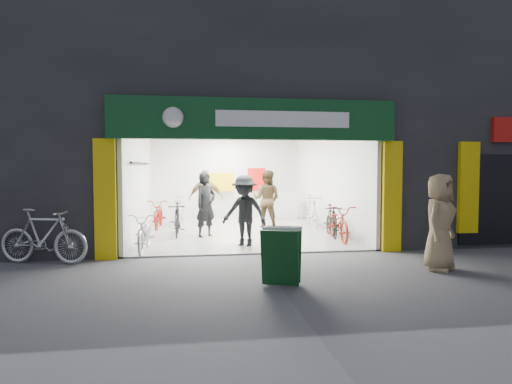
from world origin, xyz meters
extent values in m
plane|color=#56565B|center=(0.00, 0.00, 0.00)|extent=(60.00, 60.00, 0.00)
cube|color=#232326|center=(1.00, 5.00, 5.75)|extent=(16.00, 10.00, 4.50)
cube|color=#232326|center=(-5.50, 5.00, 1.75)|extent=(5.00, 10.00, 3.50)
cube|color=#232326|center=(6.00, 5.00, 1.75)|extent=(6.00, 10.00, 3.50)
cube|color=#9E9E99|center=(0.00, 4.00, 0.02)|extent=(6.00, 8.00, 0.04)
cube|color=silver|center=(0.00, 8.10, 1.60)|extent=(6.00, 0.20, 3.20)
cube|color=silver|center=(-2.95, 4.00, 1.60)|extent=(0.10, 8.00, 3.20)
cube|color=silver|center=(2.95, 4.00, 1.60)|extent=(0.10, 8.00, 3.20)
cube|color=white|center=(0.00, 4.00, 3.25)|extent=(6.00, 8.00, 0.10)
cube|color=black|center=(0.00, 0.10, 3.35)|extent=(6.00, 0.30, 0.30)
cube|color=#0C371C|center=(0.00, -0.12, 3.05)|extent=(6.40, 0.25, 0.90)
cube|color=white|center=(0.60, -0.26, 3.05)|extent=(3.00, 0.02, 0.35)
cube|color=yellow|center=(-3.25, -0.06, 1.30)|extent=(0.45, 0.12, 2.60)
cube|color=yellow|center=(3.25, -0.06, 1.30)|extent=(0.45, 0.12, 2.60)
cube|color=yellow|center=(5.20, -0.06, 1.50)|extent=(0.50, 0.12, 2.20)
cylinder|color=black|center=(-2.82, 3.40, 2.10)|extent=(0.06, 5.00, 0.06)
cube|color=silver|center=(1.80, 6.50, 0.50)|extent=(1.40, 0.60, 1.00)
cube|color=white|center=(0.00, 1.20, 3.18)|extent=(1.30, 0.35, 0.04)
cube|color=white|center=(0.00, 3.00, 3.18)|extent=(1.30, 0.35, 0.04)
cube|color=white|center=(0.00, 4.80, 3.18)|extent=(1.30, 0.35, 0.04)
cube|color=white|center=(0.00, 6.60, 3.18)|extent=(1.30, 0.35, 0.04)
imported|color=#B5B5BA|center=(-2.50, 0.73, 0.47)|extent=(0.71, 1.80, 0.93)
imported|color=black|center=(-1.80, 2.99, 0.48)|extent=(0.49, 1.61, 0.96)
imported|color=maroon|center=(-2.41, 4.76, 0.48)|extent=(0.72, 1.84, 0.95)
imported|color=silver|center=(-1.80, 5.64, 0.54)|extent=(0.78, 1.84, 1.07)
imported|color=black|center=(2.50, 2.15, 0.47)|extent=(0.64, 1.60, 0.94)
imported|color=maroon|center=(2.50, 1.53, 0.49)|extent=(0.78, 1.90, 0.98)
imported|color=#B0B0B4|center=(2.50, 4.21, 0.55)|extent=(0.66, 1.85, 1.09)
imported|color=#BABBBF|center=(-4.45, -0.30, 0.57)|extent=(1.99, 1.04, 1.15)
imported|color=black|center=(-1.00, 2.63, 0.92)|extent=(0.80, 0.76, 1.84)
imported|color=#3D2E1C|center=(1.04, 4.39, 0.94)|extent=(1.14, 1.05, 1.89)
imported|color=black|center=(-0.11, 1.00, 0.90)|extent=(1.33, 1.16, 1.79)
imported|color=olive|center=(-0.90, 4.97, 0.96)|extent=(1.15, 0.54, 1.91)
imported|color=#9C825B|center=(3.30, -2.04, 0.93)|extent=(1.08, 1.05, 1.87)
cube|color=#0E3A18|center=(-0.03, -2.90, 0.51)|extent=(0.66, 0.44, 0.94)
cube|color=#0E3A18|center=(0.12, -2.52, 0.51)|extent=(0.66, 0.44, 0.94)
cube|color=white|center=(0.05, -2.71, 0.97)|extent=(0.63, 0.28, 0.06)
camera|label=1|loc=(-1.52, -10.15, 2.01)|focal=32.00mm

